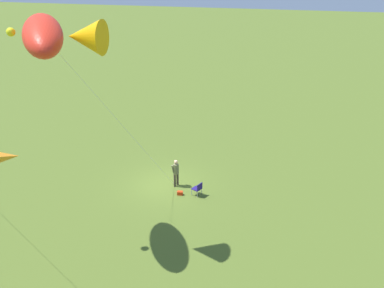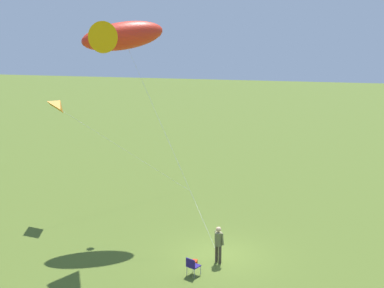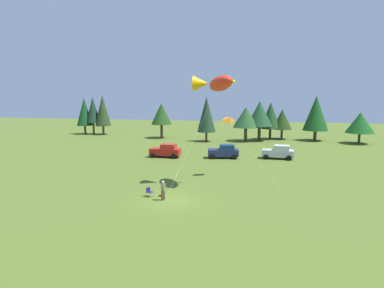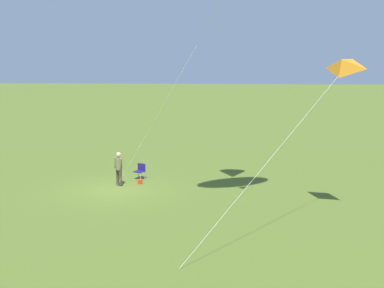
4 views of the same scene
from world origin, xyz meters
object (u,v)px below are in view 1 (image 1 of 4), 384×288
person_kite_flyer (176,171)px  kite_large_fish (53,36)px  folding_chair (198,188)px  backpack_on_grass (180,193)px

person_kite_flyer → kite_large_fish: 11.40m
folding_chair → person_kite_flyer: bearing=-3.5°
person_kite_flyer → kite_large_fish: bearing=92.8°
backpack_on_grass → folding_chair: bearing=-172.4°
folding_chair → backpack_on_grass: folding_chair is taller
folding_chair → kite_large_fish: (5.25, 5.02, 9.56)m
kite_large_fish → folding_chair: bearing=-136.3°
folding_chair → kite_large_fish: size_ratio=0.07×
person_kite_flyer → folding_chair: person_kite_flyer is taller
backpack_on_grass → kite_large_fish: size_ratio=0.03×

